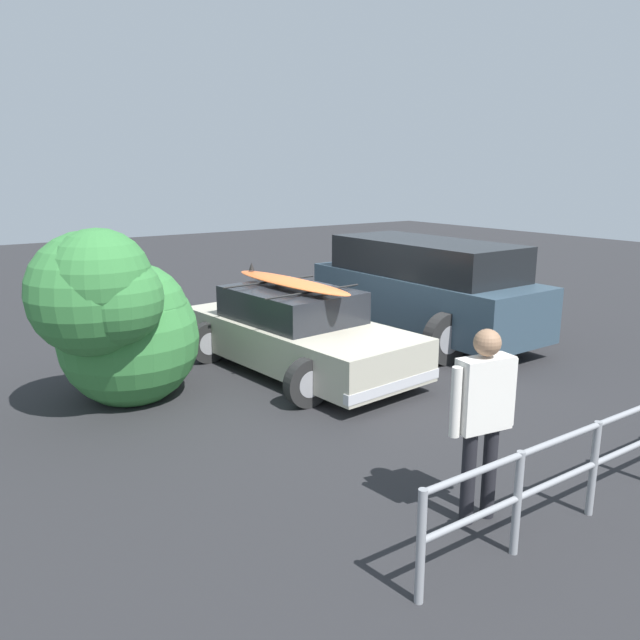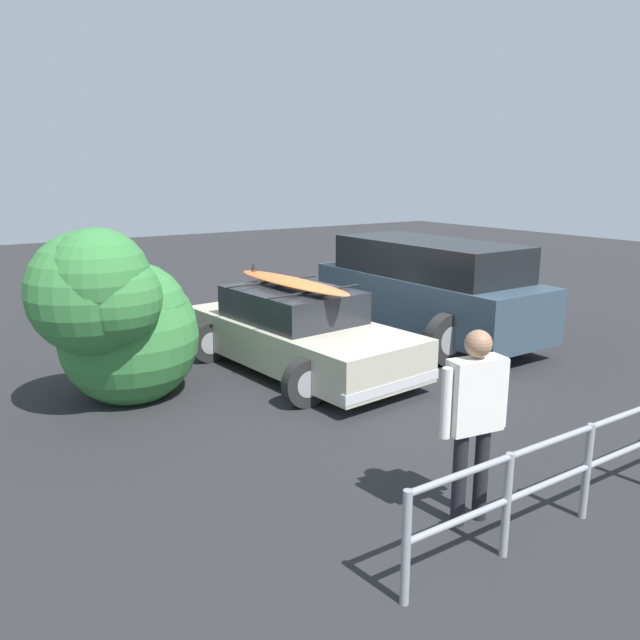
% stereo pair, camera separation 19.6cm
% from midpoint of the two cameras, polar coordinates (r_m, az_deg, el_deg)
% --- Properties ---
extents(ground_plane, '(44.00, 44.00, 0.02)m').
position_cam_midpoint_polar(ground_plane, '(10.40, 1.32, -4.05)').
color(ground_plane, '#28282B').
rests_on(ground_plane, ground).
extents(sedan_car, '(2.67, 4.40, 1.59)m').
position_cam_midpoint_polar(sedan_car, '(9.91, -2.72, -1.07)').
color(sedan_car, '#B7B29E').
rests_on(sedan_car, ground).
extents(suv_car, '(2.70, 4.91, 1.87)m').
position_cam_midpoint_polar(suv_car, '(11.92, 8.97, 2.94)').
color(suv_car, '#334756').
rests_on(suv_car, ground).
extents(person_bystander, '(0.69, 0.28, 1.80)m').
position_cam_midpoint_polar(person_bystander, '(5.70, 13.73, -7.85)').
color(person_bystander, black).
rests_on(person_bystander, ground).
extents(bush_near_left, '(2.50, 2.66, 2.56)m').
position_cam_midpoint_polar(bush_near_left, '(8.87, -18.19, 0.03)').
color(bush_near_left, '#4C3828').
rests_on(bush_near_left, ground).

